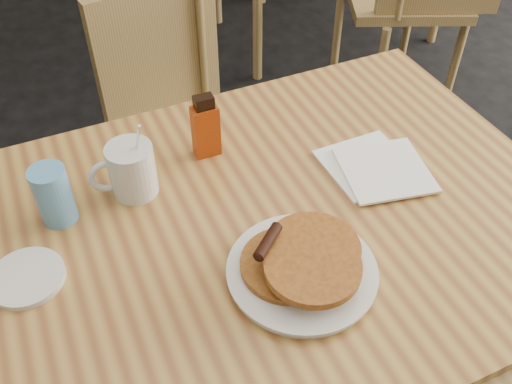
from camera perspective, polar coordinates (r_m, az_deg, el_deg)
main_table at (r=1.12m, az=-1.22°, el=-4.85°), size 1.40×0.99×0.75m
chair_main_far at (r=1.79m, az=-8.56°, el=8.26°), size 0.47×0.48×0.88m
pancake_plate at (r=1.00m, az=4.68°, el=-7.41°), size 0.27×0.27×0.08m
coffee_mug at (r=1.15m, az=-12.44°, el=2.20°), size 0.13×0.09×0.17m
syrup_bottle at (r=1.21m, az=-5.06°, el=6.41°), size 0.06×0.04×0.15m
napkin_stack at (r=1.23m, az=11.91°, el=2.42°), size 0.21×0.23×0.01m
blue_tumbler at (r=1.13m, az=-19.59°, el=-0.30°), size 0.08×0.08×0.12m
side_saucer at (r=1.08m, az=-21.96°, el=-7.95°), size 0.15×0.15×0.01m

